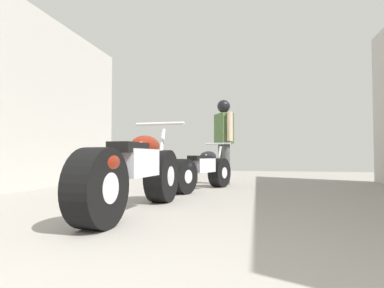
# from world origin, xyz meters

# --- Properties ---
(ground_plane) EXTENTS (15.58, 15.58, 0.00)m
(ground_plane) POSITION_xyz_m (0.00, 3.25, 0.00)
(ground_plane) COLOR gray
(garage_partition_left) EXTENTS (0.08, 7.14, 3.14)m
(garage_partition_left) POSITION_xyz_m (-3.15, 3.25, 1.57)
(garage_partition_left) COLOR #B7B5AD
(garage_partition_left) RESTS_ON ground_plane
(motorcycle_maroon_cruiser) EXTENTS (0.62, 2.10, 0.98)m
(motorcycle_maroon_cruiser) POSITION_xyz_m (-0.59, 2.25, 0.40)
(motorcycle_maroon_cruiser) COLOR black
(motorcycle_maroon_cruiser) RESTS_ON ground_plane
(motorcycle_black_naked) EXTENTS (0.83, 1.67, 0.80)m
(motorcycle_black_naked) POSITION_xyz_m (-0.29, 4.39, 0.33)
(motorcycle_black_naked) COLOR black
(motorcycle_black_naked) RESTS_ON ground_plane
(mechanic_in_blue) EXTENTS (0.44, 0.62, 1.70)m
(mechanic_in_blue) POSITION_xyz_m (-0.05, 5.58, 1.02)
(mechanic_in_blue) COLOR #4C4C4C
(mechanic_in_blue) RESTS_ON ground_plane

